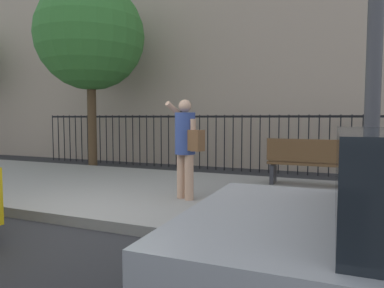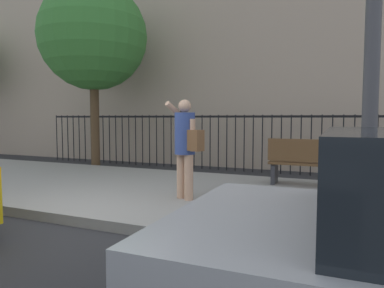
% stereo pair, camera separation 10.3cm
% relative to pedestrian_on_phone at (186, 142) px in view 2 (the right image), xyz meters
% --- Properties ---
extents(ground_plane, '(60.00, 60.00, 0.00)m').
position_rel_pedestrian_on_phone_xyz_m(ground_plane, '(-1.08, -1.57, -1.12)').
color(ground_plane, '#28282B').
extents(sidewalk, '(28.00, 4.40, 0.15)m').
position_rel_pedestrian_on_phone_xyz_m(sidewalk, '(-1.08, 0.63, -1.04)').
color(sidewalk, gray).
rests_on(sidewalk, ground).
extents(building_facade, '(28.00, 4.00, 10.87)m').
position_rel_pedestrian_on_phone_xyz_m(building_facade, '(-1.08, 6.93, 4.31)').
color(building_facade, tan).
rests_on(building_facade, ground).
extents(iron_fence, '(12.03, 0.04, 1.60)m').
position_rel_pedestrian_on_phone_xyz_m(iron_fence, '(-1.08, 4.33, -0.10)').
color(iron_fence, black).
rests_on(iron_fence, ground).
extents(pedestrian_on_phone, '(0.72, 0.57, 1.67)m').
position_rel_pedestrian_on_phone_xyz_m(pedestrian_on_phone, '(0.00, 0.00, 0.00)').
color(pedestrian_on_phone, tan).
rests_on(pedestrian_on_phone, sidewalk).
extents(street_bench, '(1.60, 0.45, 0.95)m').
position_rel_pedestrian_on_phone_xyz_m(street_bench, '(1.79, 1.97, -0.47)').
color(street_bench, brown).
rests_on(street_bench, sidewalk).
extents(street_tree_near, '(3.08, 3.08, 5.39)m').
position_rel_pedestrian_on_phone_xyz_m(street_tree_near, '(-4.30, 3.01, 2.72)').
color(street_tree_near, '#4C3823').
rests_on(street_tree_near, ground).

